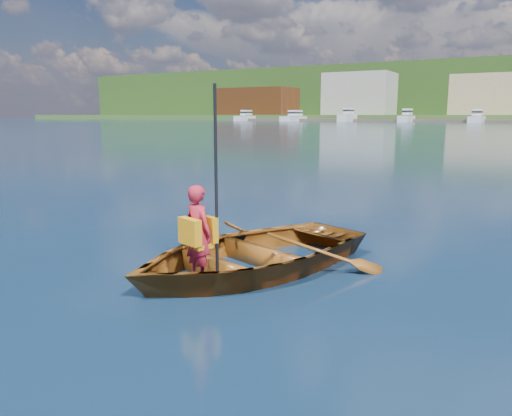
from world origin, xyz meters
The scene contains 7 objects.
ground centered at (0.00, 0.00, 0.00)m, with size 600.00×600.00×0.00m.
rowboat centered at (1.32, 0.31, 0.22)m, with size 3.60×4.23×0.74m.
child_paddler centered at (1.16, -0.58, 0.67)m, with size 0.48×0.42×2.24m.
dock centered at (-9.02, 148.00, 0.40)m, with size 160.00×11.92×0.80m.
waterfront_buildings centered at (-7.74, 165.00, 7.74)m, with size 202.00×16.00×14.00m.
marina_yachts centered at (-6.65, 143.32, 1.37)m, with size 147.64×13.30×4.43m.
hillside_trees centered at (-50.80, 228.26, 15.88)m, with size 296.18×82.63×24.26m.
Camera 1 is at (4.47, -5.14, 2.00)m, focal length 35.00 mm.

